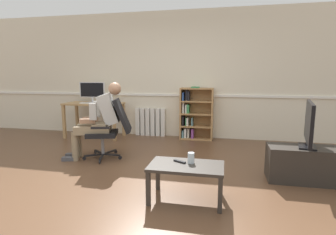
{
  "coord_description": "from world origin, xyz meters",
  "views": [
    {
      "loc": [
        1.0,
        -3.12,
        1.34
      ],
      "look_at": [
        0.15,
        0.85,
        0.7
      ],
      "focal_mm": 28.39,
      "sensor_mm": 36.0,
      "label": 1
    }
  ],
  "objects_px": {
    "bookshelf": "(194,114)",
    "spare_remote": "(180,161)",
    "imac_monitor": "(92,91)",
    "coffee_table": "(186,170)",
    "drinking_glass": "(191,158)",
    "computer_desk": "(94,108)",
    "computer_mouse": "(102,103)",
    "office_chair": "(111,127)",
    "tv_screen": "(309,124)",
    "tv_stand": "(306,164)",
    "keyboard": "(90,103)",
    "person_seated": "(99,119)",
    "radiator": "(150,122)"
  },
  "relations": [
    {
      "from": "radiator",
      "to": "office_chair",
      "type": "bearing_deg",
      "value": -95.49
    },
    {
      "from": "bookshelf",
      "to": "spare_remote",
      "type": "bearing_deg",
      "value": -86.76
    },
    {
      "from": "imac_monitor",
      "to": "drinking_glass",
      "type": "bearing_deg",
      "value": -45.82
    },
    {
      "from": "tv_screen",
      "to": "drinking_glass",
      "type": "xyz_separation_m",
      "value": [
        -1.38,
        -0.77,
        -0.29
      ]
    },
    {
      "from": "computer_desk",
      "to": "drinking_glass",
      "type": "distance_m",
      "value": 3.49
    },
    {
      "from": "tv_screen",
      "to": "spare_remote",
      "type": "xyz_separation_m",
      "value": [
        -1.5,
        -0.77,
        -0.34
      ]
    },
    {
      "from": "computer_desk",
      "to": "imac_monitor",
      "type": "height_order",
      "value": "imac_monitor"
    },
    {
      "from": "radiator",
      "to": "keyboard",
      "type": "bearing_deg",
      "value": -155.66
    },
    {
      "from": "computer_desk",
      "to": "tv_screen",
      "type": "distance_m",
      "value": 4.19
    },
    {
      "from": "computer_mouse",
      "to": "office_chair",
      "type": "relative_size",
      "value": 0.1
    },
    {
      "from": "bookshelf",
      "to": "imac_monitor",
      "type": "bearing_deg",
      "value": -174.47
    },
    {
      "from": "keyboard",
      "to": "radiator",
      "type": "distance_m",
      "value": 1.36
    },
    {
      "from": "computer_desk",
      "to": "person_seated",
      "type": "distance_m",
      "value": 1.6
    },
    {
      "from": "office_chair",
      "to": "tv_stand",
      "type": "relative_size",
      "value": 1.05
    },
    {
      "from": "computer_mouse",
      "to": "radiator",
      "type": "xyz_separation_m",
      "value": [
        0.91,
        0.51,
        -0.46
      ]
    },
    {
      "from": "computer_mouse",
      "to": "tv_screen",
      "type": "relative_size",
      "value": 0.12
    },
    {
      "from": "bookshelf",
      "to": "tv_stand",
      "type": "relative_size",
      "value": 1.19
    },
    {
      "from": "imac_monitor",
      "to": "office_chair",
      "type": "distance_m",
      "value": 1.83
    },
    {
      "from": "person_seated",
      "to": "coffee_table",
      "type": "height_order",
      "value": "person_seated"
    },
    {
      "from": "bookshelf",
      "to": "office_chair",
      "type": "height_order",
      "value": "bookshelf"
    },
    {
      "from": "person_seated",
      "to": "drinking_glass",
      "type": "distance_m",
      "value": 1.98
    },
    {
      "from": "bookshelf",
      "to": "coffee_table",
      "type": "xyz_separation_m",
      "value": [
        0.24,
        -2.85,
        -0.19
      ]
    },
    {
      "from": "tv_stand",
      "to": "spare_remote",
      "type": "xyz_separation_m",
      "value": [
        -1.5,
        -0.77,
        0.18
      ]
    },
    {
      "from": "drinking_glass",
      "to": "tv_screen",
      "type": "bearing_deg",
      "value": 29.34
    },
    {
      "from": "spare_remote",
      "to": "office_chair",
      "type": "bearing_deg",
      "value": -101.76
    },
    {
      "from": "radiator",
      "to": "spare_remote",
      "type": "distance_m",
      "value": 3.11
    },
    {
      "from": "person_seated",
      "to": "spare_remote",
      "type": "bearing_deg",
      "value": 37.34
    },
    {
      "from": "computer_desk",
      "to": "imac_monitor",
      "type": "relative_size",
      "value": 2.1
    },
    {
      "from": "computer_desk",
      "to": "drinking_glass",
      "type": "xyz_separation_m",
      "value": [
        2.44,
        -2.5,
        -0.18
      ]
    },
    {
      "from": "tv_screen",
      "to": "bookshelf",
      "type": "bearing_deg",
      "value": 51.41
    },
    {
      "from": "computer_desk",
      "to": "keyboard",
      "type": "relative_size",
      "value": 2.91
    },
    {
      "from": "tv_screen",
      "to": "drinking_glass",
      "type": "distance_m",
      "value": 1.61
    },
    {
      "from": "person_seated",
      "to": "radiator",
      "type": "bearing_deg",
      "value": 152.79
    },
    {
      "from": "radiator",
      "to": "tv_screen",
      "type": "relative_size",
      "value": 0.79
    },
    {
      "from": "office_chair",
      "to": "person_seated",
      "type": "xyz_separation_m",
      "value": [
        -0.18,
        -0.05,
        0.13
      ]
    },
    {
      "from": "keyboard",
      "to": "bookshelf",
      "type": "height_order",
      "value": "bookshelf"
    },
    {
      "from": "computer_mouse",
      "to": "bookshelf",
      "type": "bearing_deg",
      "value": 12.19
    },
    {
      "from": "computer_mouse",
      "to": "spare_remote",
      "type": "distance_m",
      "value": 3.17
    },
    {
      "from": "imac_monitor",
      "to": "drinking_glass",
      "type": "height_order",
      "value": "imac_monitor"
    },
    {
      "from": "office_chair",
      "to": "coffee_table",
      "type": "bearing_deg",
      "value": 32.53
    },
    {
      "from": "office_chair",
      "to": "tv_stand",
      "type": "height_order",
      "value": "office_chair"
    },
    {
      "from": "imac_monitor",
      "to": "bookshelf",
      "type": "xyz_separation_m",
      "value": [
        2.22,
        0.22,
        -0.49
      ]
    },
    {
      "from": "keyboard",
      "to": "computer_mouse",
      "type": "bearing_deg",
      "value": 4.4
    },
    {
      "from": "drinking_glass",
      "to": "radiator",
      "type": "bearing_deg",
      "value": 113.9
    },
    {
      "from": "tv_stand",
      "to": "imac_monitor",
      "type": "bearing_deg",
      "value": 155.09
    },
    {
      "from": "person_seated",
      "to": "coffee_table",
      "type": "distance_m",
      "value": 2.0
    },
    {
      "from": "keyboard",
      "to": "tv_stand",
      "type": "height_order",
      "value": "keyboard"
    },
    {
      "from": "radiator",
      "to": "coffee_table",
      "type": "xyz_separation_m",
      "value": [
        1.24,
        -2.95,
        0.04
      ]
    },
    {
      "from": "computer_mouse",
      "to": "keyboard",
      "type": "bearing_deg",
      "value": -175.6
    },
    {
      "from": "coffee_table",
      "to": "drinking_glass",
      "type": "height_order",
      "value": "drinking_glass"
    }
  ]
}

